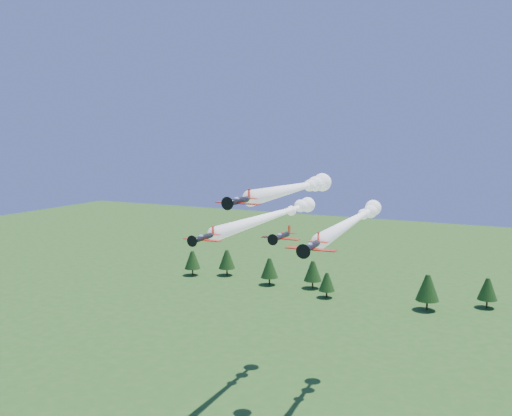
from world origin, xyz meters
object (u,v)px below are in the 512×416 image
at_px(plane_lead, 298,187).
at_px(plane_right, 355,219).
at_px(plane_slot, 281,236).
at_px(plane_left, 276,214).

bearing_deg(plane_lead, plane_right, 60.45).
bearing_deg(plane_right, plane_slot, -108.92).
bearing_deg(plane_slot, plane_left, 116.37).
height_order(plane_lead, plane_right, plane_lead).
height_order(plane_lead, plane_slot, plane_lead).
bearing_deg(plane_left, plane_right, -2.38).
xyz_separation_m(plane_lead, plane_right, (7.22, 13.12, -7.23)).
bearing_deg(plane_left, plane_lead, -53.26).
bearing_deg(plane_right, plane_left, 174.55).
relative_size(plane_lead, plane_right, 0.76).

